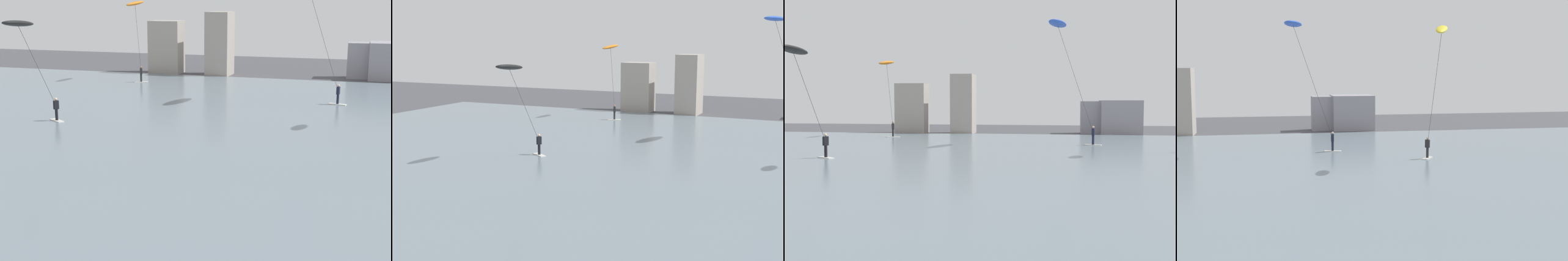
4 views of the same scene
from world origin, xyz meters
The scene contains 5 objects.
water_bay centered at (0.00, 30.90, 0.05)m, with size 84.00×52.00×0.10m, color slate.
far_shore_buildings centered at (-3.91, 59.60, 2.63)m, with size 28.75×5.46×6.99m.
kitesurfer_orange centered at (-17.57, 51.41, 7.17)m, with size 2.53×3.46×8.22m.
kitesurfer_black centered at (-15.36, 28.32, 6.24)m, with size 1.71×5.21×7.18m.
kitesurfer_blue centered at (0.46, 43.67, 9.84)m, with size 4.87×4.07×10.64m.
Camera 3 is at (0.07, -0.37, 3.94)m, focal length 46.38 mm.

